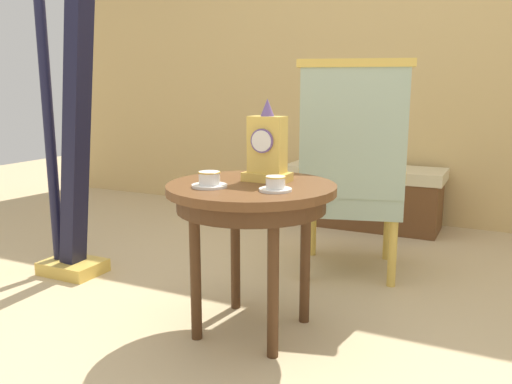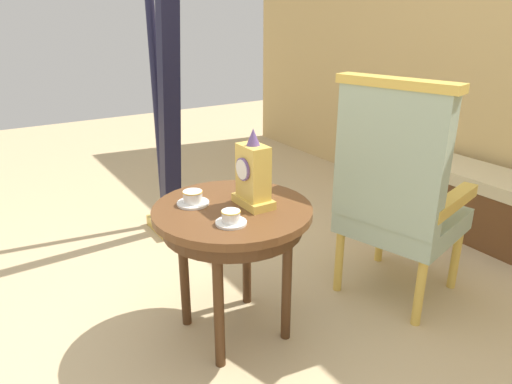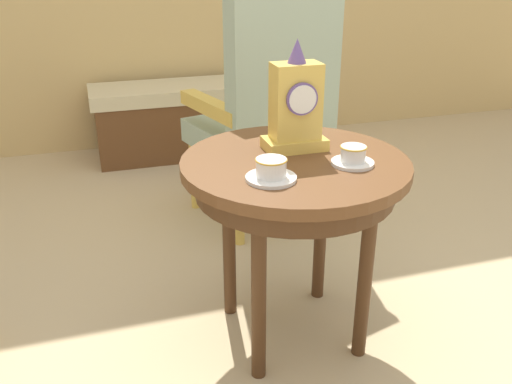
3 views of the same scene
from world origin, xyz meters
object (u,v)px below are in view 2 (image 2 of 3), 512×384
(teacup_left, at_px, (193,198))
(armchair, at_px, (397,191))
(side_table, at_px, (233,224))
(mantel_clock, at_px, (253,175))
(harp, at_px, (166,122))
(window_bench, at_px, (481,204))
(teacup_right, at_px, (231,218))

(teacup_left, distance_m, armchair, 0.99)
(side_table, bearing_deg, mantel_clock, 72.84)
(mantel_clock, relative_size, armchair, 0.29)
(harp, relative_size, window_bench, 1.66)
(teacup_right, bearing_deg, teacup_left, -171.40)
(teacup_right, relative_size, armchair, 0.11)
(harp, height_order, window_bench, harp)
(teacup_left, xyz_separation_m, window_bench, (0.11, 2.00, -0.43))
(teacup_left, bearing_deg, mantel_clock, 55.10)
(side_table, distance_m, armchair, 0.83)
(teacup_left, xyz_separation_m, harp, (-1.03, 0.31, 0.10))
(armchair, distance_m, window_bench, 1.14)
(armchair, height_order, window_bench, armchair)
(mantel_clock, height_order, harp, harp)
(mantel_clock, bearing_deg, window_bench, 91.26)
(side_table, bearing_deg, teacup_right, -32.09)
(teacup_left, distance_m, mantel_clock, 0.28)
(armchair, bearing_deg, teacup_left, -108.00)
(teacup_right, bearing_deg, mantel_clock, 123.36)
(side_table, height_order, harp, harp)
(teacup_right, relative_size, window_bench, 0.11)
(teacup_right, height_order, armchair, armchair)
(teacup_right, distance_m, window_bench, 2.01)
(mantel_clock, xyz_separation_m, armchair, (0.16, 0.72, -0.17))
(armchair, bearing_deg, side_table, -102.69)
(teacup_right, distance_m, armchair, 0.90)
(armchair, distance_m, harp, 1.49)
(mantel_clock, height_order, window_bench, mantel_clock)
(teacup_left, relative_size, window_bench, 0.12)
(mantel_clock, xyz_separation_m, harp, (-1.18, 0.10, -0.01))
(side_table, bearing_deg, teacup_left, -133.73)
(side_table, distance_m, window_bench, 1.90)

